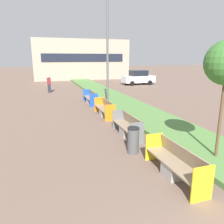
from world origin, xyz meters
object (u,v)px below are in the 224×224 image
Objects in this scene: bench_orange_frame at (105,110)px; parked_car_distant at (138,78)px; street_lamp_post at (107,45)px; pedestrian_walking at (49,84)px; bench_grey_frame at (127,128)px; bench_blue_frame at (91,99)px; litter_bin at (133,140)px; bench_yellow_frame at (175,165)px.

parked_car_distant is at bearing 58.15° from bench_orange_frame.
bench_orange_frame is 4.11m from street_lamp_post.
pedestrian_walking is (-3.40, 9.12, -3.34)m from street_lamp_post.
bench_grey_frame is at bearing -96.90° from street_lamp_post.
litter_bin is (-0.51, -9.36, 0.12)m from bench_blue_frame.
litter_bin is at bearing -95.30° from bench_orange_frame.
bench_orange_frame is at bearing 84.70° from litter_bin.
litter_bin is at bearing -93.11° from bench_blue_frame.
pedestrian_walking reaches higher than litter_bin.
bench_grey_frame is 1.88m from litter_bin.
bench_orange_frame is 5.49m from litter_bin.
pedestrian_walking is (-2.80, 6.61, 0.48)m from bench_blue_frame.
parked_car_distant is at bearing 67.90° from bench_yellow_frame.
bench_grey_frame is 0.90× the size of bench_blue_frame.
street_lamp_post reaches higher than bench_yellow_frame.
bench_blue_frame is 13.26m from parked_car_distant.
pedestrian_walking is at bearing 98.16° from litter_bin.
bench_orange_frame is at bearing 90.00° from bench_yellow_frame.
street_lamp_post is (0.61, 5.05, 3.83)m from bench_grey_frame.
bench_yellow_frame is 2.49× the size of litter_bin.
bench_yellow_frame is 9.59m from street_lamp_post.
bench_grey_frame is 19.61m from parked_car_distant.
pedestrian_walking is 0.40× the size of parked_car_distant.
bench_orange_frame is 16.40m from parked_car_distant.
bench_yellow_frame is at bearing -81.11° from pedestrian_walking.
parked_car_distant is at bearing 63.80° from bench_grey_frame.
bench_blue_frame is at bearing -67.08° from pedestrian_walking.
bench_yellow_frame is at bearing -90.00° from bench_blue_frame.
bench_yellow_frame is 0.58× the size of parked_car_distant.
bench_yellow_frame and bench_blue_frame have the same top height.
bench_yellow_frame is 1.10× the size of bench_grey_frame.
bench_grey_frame is 6.36m from street_lamp_post.
bench_yellow_frame is 3.72m from bench_grey_frame.
bench_orange_frame is 10.88m from pedestrian_walking.
street_lamp_post reaches higher than bench_orange_frame.
litter_bin is (-0.51, 1.92, 0.12)m from bench_yellow_frame.
pedestrian_walking reaches higher than bench_orange_frame.
bench_grey_frame is 2.26× the size of litter_bin.
street_lamp_post is at bearing 86.03° from bench_yellow_frame.
bench_blue_frame is at bearing 103.64° from street_lamp_post.
bench_yellow_frame and bench_orange_frame have the same top height.
street_lamp_post is 1.79× the size of parked_car_distant.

